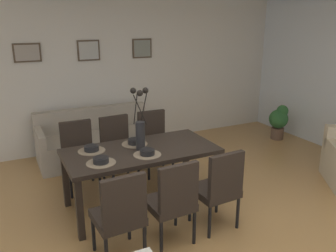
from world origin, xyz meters
The scene contains 23 objects.
ground_plane centered at (0.00, 0.00, 0.00)m, with size 9.00×9.00×0.00m, color tan.
back_wall_panel centered at (0.00, 3.25, 1.30)m, with size 9.00×0.10×2.60m, color silver.
dining_table centered at (-0.16, 0.92, 0.66)m, with size 1.80×0.89×0.74m.
dining_chair_near_left centered at (-0.72, 0.04, 0.51)m, with size 0.46×0.46×0.92m.
dining_chair_near_right centered at (-0.72, 1.75, 0.51)m, with size 0.45×0.45×0.92m.
dining_chair_far_left centered at (-0.17, 0.05, 0.51)m, with size 0.46×0.46×0.92m.
dining_chair_far_right centered at (-0.18, 1.76, 0.51)m, with size 0.47×0.47×0.92m.
dining_chair_mid_left centered at (0.40, 0.08, 0.51)m, with size 0.46×0.46×0.92m.
dining_chair_mid_right centered at (0.40, 1.79, 0.51)m, with size 0.46×0.46×0.92m.
centerpiece_vase centered at (-0.16, 0.92, 1.02)m, with size 0.21×0.23×0.73m.
placemat_near_left centered at (-0.70, 0.72, 0.74)m, with size 0.32×0.32×0.01m, color #7F705B.
bowl_near_left centered at (-0.70, 0.72, 0.78)m, with size 0.17×0.17×0.07m.
placemat_near_right centered at (-0.70, 1.12, 0.74)m, with size 0.32×0.32×0.01m, color #7F705B.
bowl_near_right centered at (-0.70, 1.12, 0.78)m, with size 0.17×0.17×0.07m.
placemat_far_left centered at (-0.16, 0.72, 0.74)m, with size 0.32×0.32×0.01m, color #7F705B.
bowl_far_left centered at (-0.16, 0.72, 0.78)m, with size 0.17×0.17×0.07m.
placemat_far_right centered at (-0.16, 1.12, 0.74)m, with size 0.32×0.32×0.01m, color #7F705B.
bowl_far_right centered at (-0.16, 1.12, 0.78)m, with size 0.17×0.17×0.07m.
sofa centered at (-0.23, 2.70, 0.28)m, with size 1.90×0.84×0.80m.
framed_picture_left centered at (-1.12, 3.18, 1.73)m, with size 0.41×0.03×0.29m.
framed_picture_center centered at (-0.16, 3.18, 1.73)m, with size 0.37×0.03×0.34m.
framed_picture_right centered at (0.80, 3.18, 1.73)m, with size 0.36×0.03×0.34m.
potted_plant centered at (3.16, 2.10, 0.37)m, with size 0.36×0.36×0.67m.
Camera 1 is at (-1.58, -2.70, 2.22)m, focal length 37.17 mm.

